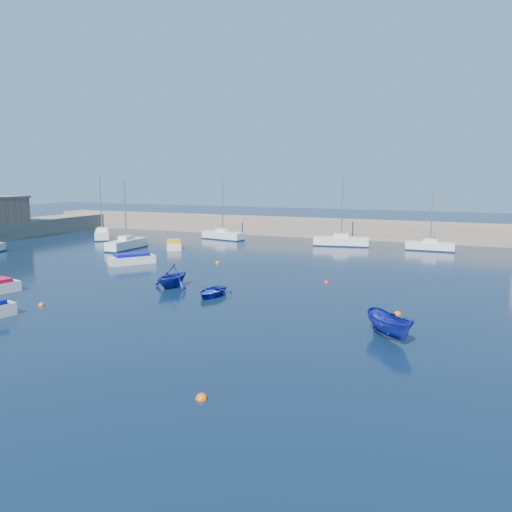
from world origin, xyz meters
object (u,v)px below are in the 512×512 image
at_px(dinghy_left, 172,276).
at_px(dinghy_right, 390,326).
at_px(sailboat_3, 127,244).
at_px(sailboat_6, 341,241).
at_px(motorboat_2, 174,245).
at_px(sailboat_5, 223,235).
at_px(dinghy_center, 212,292).
at_px(sailboat_7, 430,246).
at_px(motorboat_1, 132,259).
at_px(sailboat_4, 102,234).

height_order(dinghy_left, dinghy_right, dinghy_left).
bearing_deg(sailboat_3, sailboat_6, 29.18).
relative_size(motorboat_2, dinghy_left, 1.40).
height_order(sailboat_5, dinghy_center, sailboat_5).
distance_m(sailboat_3, sailboat_5, 14.82).
distance_m(sailboat_6, sailboat_7, 10.85).
height_order(sailboat_7, dinghy_left, sailboat_7).
relative_size(sailboat_5, sailboat_6, 0.92).
xyz_separation_m(sailboat_7, motorboat_1, (-27.33, -21.72, -0.04)).
bearing_deg(sailboat_7, motorboat_1, 128.81).
bearing_deg(sailboat_6, motorboat_1, 133.04).
relative_size(sailboat_3, motorboat_1, 1.82).
distance_m(motorboat_1, dinghy_left, 12.38).
bearing_deg(sailboat_7, sailboat_4, 98.03).
height_order(sailboat_3, sailboat_4, sailboat_4).
height_order(motorboat_1, dinghy_center, motorboat_1).
relative_size(sailboat_6, dinghy_left, 2.58).
relative_size(sailboat_5, dinghy_center, 2.56).
xyz_separation_m(sailboat_4, sailboat_6, (33.44, 5.90, 0.00)).
relative_size(motorboat_1, dinghy_right, 1.23).
bearing_deg(sailboat_5, dinghy_left, -148.89).
bearing_deg(dinghy_left, sailboat_6, 84.12).
xyz_separation_m(sailboat_5, dinghy_right, (28.26, -35.62, 0.12)).
distance_m(sailboat_3, dinghy_right, 41.23).
bearing_deg(sailboat_4, motorboat_1, -81.80).
distance_m(motorboat_1, motorboat_2, 11.49).
bearing_deg(sailboat_3, dinghy_right, -33.09).
xyz_separation_m(dinghy_left, dinghy_right, (18.02, -6.26, -0.21)).
relative_size(motorboat_2, dinghy_center, 1.52).
bearing_deg(sailboat_6, dinghy_right, -172.15).
distance_m(sailboat_4, sailboat_5, 17.44).
xyz_separation_m(sailboat_4, dinghy_center, (30.98, -24.84, -0.29)).
distance_m(sailboat_6, motorboat_1, 27.20).
distance_m(sailboat_4, dinghy_right, 53.63).
bearing_deg(sailboat_4, dinghy_center, -77.66).
distance_m(sailboat_3, dinghy_left, 23.12).
height_order(sailboat_6, motorboat_2, sailboat_6).
xyz_separation_m(sailboat_5, sailboat_6, (17.03, -0.03, 0.02)).
bearing_deg(sailboat_3, dinghy_center, -40.06).
relative_size(sailboat_5, motorboat_1, 1.82).
relative_size(sailboat_3, dinghy_right, 2.23).
distance_m(motorboat_1, dinghy_right, 31.02).
bearing_deg(sailboat_4, sailboat_5, -19.06).
xyz_separation_m(sailboat_3, sailboat_6, (23.47, 13.32, -0.03)).
relative_size(sailboat_6, motorboat_1, 1.98).
bearing_deg(dinghy_center, sailboat_7, 66.11).
bearing_deg(motorboat_2, dinghy_left, -90.89).
xyz_separation_m(sailboat_3, dinghy_right, (34.69, -22.27, 0.07)).
relative_size(sailboat_5, dinghy_right, 2.23).
bearing_deg(sailboat_6, sailboat_4, 90.34).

